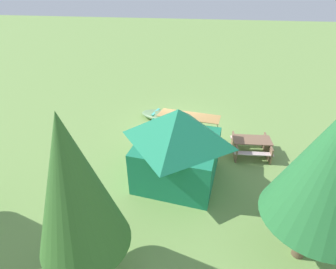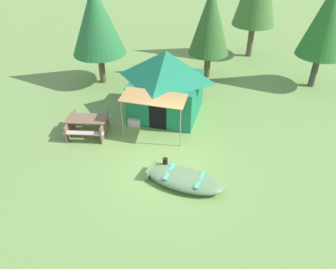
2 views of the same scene
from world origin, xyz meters
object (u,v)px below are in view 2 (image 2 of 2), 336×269
at_px(picnic_table, 87,124).
at_px(pine_tree_side, 328,19).
at_px(cooler_box, 135,122).
at_px(fuel_can, 165,162).
at_px(pine_tree_back_right, 96,20).
at_px(canvas_cabin_tent, 166,82).
at_px(pine_tree_back_left, 210,20).
at_px(beached_rowboat, 184,179).

height_order(picnic_table, pine_tree_side, pine_tree_side).
xyz_separation_m(cooler_box, fuel_can, (1.68, -2.55, -0.03)).
bearing_deg(cooler_box, pine_tree_back_right, 122.01).
bearing_deg(canvas_cabin_tent, pine_tree_back_left, 67.43).
bearing_deg(pine_tree_back_left, fuel_can, -99.50).
xyz_separation_m(pine_tree_back_left, pine_tree_side, (5.62, -0.49, 0.40)).
xyz_separation_m(beached_rowboat, canvas_cabin_tent, (-1.20, 4.75, 1.36)).
relative_size(beached_rowboat, pine_tree_back_right, 0.59).
bearing_deg(cooler_box, pine_tree_back_left, 61.23).
bearing_deg(picnic_table, beached_rowboat, -31.78).
bearing_deg(cooler_box, fuel_can, -56.56).
bearing_deg(beached_rowboat, pine_tree_back_right, 123.45).
bearing_deg(fuel_can, beached_rowboat, -50.82).
distance_m(canvas_cabin_tent, pine_tree_back_left, 4.88).
relative_size(canvas_cabin_tent, pine_tree_side, 0.81).
xyz_separation_m(fuel_can, pine_tree_back_left, (1.35, 8.06, 2.99)).
bearing_deg(beached_rowboat, picnic_table, 148.22).
height_order(picnic_table, fuel_can, picnic_table).
xyz_separation_m(picnic_table, cooler_box, (1.84, 0.84, -0.29)).
relative_size(canvas_cabin_tent, fuel_can, 14.50).
bearing_deg(beached_rowboat, pine_tree_side, 54.02).
xyz_separation_m(canvas_cabin_tent, pine_tree_side, (7.39, 3.77, 1.96)).
bearing_deg(picnic_table, cooler_box, 24.56).
relative_size(beached_rowboat, fuel_can, 10.01).
relative_size(cooler_box, pine_tree_side, 0.10).
height_order(canvas_cabin_tent, cooler_box, canvas_cabin_tent).
relative_size(picnic_table, pine_tree_side, 0.32).
distance_m(cooler_box, pine_tree_side, 10.55).
xyz_separation_m(beached_rowboat, pine_tree_back_right, (-5.06, 7.66, 3.12)).
bearing_deg(pine_tree_side, cooler_box, -149.85).
height_order(cooler_box, pine_tree_side, pine_tree_side).
distance_m(cooler_box, pine_tree_back_right, 5.83).
bearing_deg(pine_tree_side, pine_tree_back_left, 174.97).
bearing_deg(fuel_can, pine_tree_back_right, 122.56).
relative_size(beached_rowboat, pine_tree_side, 0.56).
relative_size(canvas_cabin_tent, pine_tree_back_right, 0.86).
height_order(cooler_box, pine_tree_back_left, pine_tree_back_left).
height_order(beached_rowboat, pine_tree_side, pine_tree_side).
relative_size(picnic_table, cooler_box, 3.17).
distance_m(pine_tree_back_left, pine_tree_side, 5.66).
height_order(fuel_can, pine_tree_back_left, pine_tree_back_left).
distance_m(picnic_table, fuel_can, 3.92).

